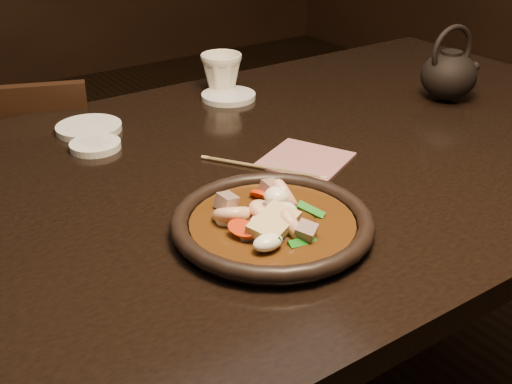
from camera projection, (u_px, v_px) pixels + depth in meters
table at (279, 196)px, 1.14m from camera, size 1.60×0.90×0.75m
chair at (26, 221)px, 1.53m from camera, size 0.49×0.49×0.80m
plate at (272, 224)px, 0.87m from camera, size 0.28×0.28×0.03m
stirfry at (270, 219)px, 0.87m from camera, size 0.17×0.16×0.06m
soy_dish at (95, 145)px, 1.13m from camera, size 0.09×0.09×0.01m
saucer_left at (89, 128)px, 1.20m from camera, size 0.12×0.12×0.01m
saucer_right at (228, 96)px, 1.36m from camera, size 0.12×0.12×0.01m
tea_cup at (222, 71)px, 1.39m from camera, size 0.10×0.09×0.09m
chopsticks at (263, 167)px, 1.06m from camera, size 0.13×0.19×0.01m
napkin at (305, 160)px, 1.09m from camera, size 0.18×0.18×0.00m
teapot at (449, 73)px, 1.33m from camera, size 0.14×0.12×0.16m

